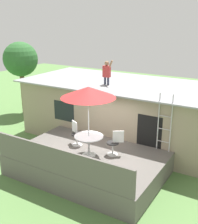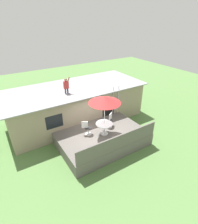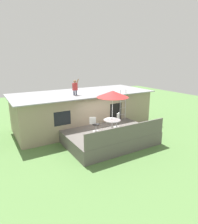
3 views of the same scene
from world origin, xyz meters
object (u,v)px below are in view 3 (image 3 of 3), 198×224
object	(u,v)px
patio_table	(112,122)
person_figure	(75,86)
patio_chair_left	(95,124)
step_ladder	(123,105)
patio_umbrella	(113,94)
patio_chair_right	(117,120)

from	to	relation	value
patio_table	person_figure	distance (m)	3.78
person_figure	patio_chair_left	distance (m)	3.28
patio_table	step_ladder	size ratio (longest dim) A/B	0.47
patio_umbrella	step_ladder	bearing A→B (deg)	39.35
patio_table	patio_chair_left	distance (m)	1.07
patio_umbrella	patio_chair_right	xyz separation A→B (m)	(0.77, 0.52, -1.89)
patio_umbrella	patio_chair_left	xyz separation A→B (m)	(-0.93, 0.52, -1.89)
patio_table	patio_chair_right	size ratio (longest dim) A/B	1.13
person_figure	patio_chair_left	world-z (taller)	person_figure
patio_umbrella	step_ladder	xyz separation A→B (m)	(2.16, 1.77, -1.25)
step_ladder	patio_table	bearing A→B (deg)	-140.65
step_ladder	person_figure	bearing A→B (deg)	157.57
patio_chair_left	patio_chair_right	size ratio (longest dim) A/B	1.00
person_figure	patio_chair_left	xyz separation A→B (m)	(0.10, -2.56, -2.05)
patio_chair_right	patio_umbrella	bearing A→B (deg)	0.00
patio_chair_left	person_figure	bearing A→B (deg)	121.58
person_figure	patio_chair_right	world-z (taller)	person_figure
person_figure	step_ladder	bearing A→B (deg)	-22.43
patio_umbrella	patio_table	bearing A→B (deg)	-146.31
patio_table	patio_chair_left	size ratio (longest dim) A/B	1.13
patio_umbrella	patio_chair_right	bearing A→B (deg)	33.77
person_figure	patio_chair_left	size ratio (longest dim) A/B	1.21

